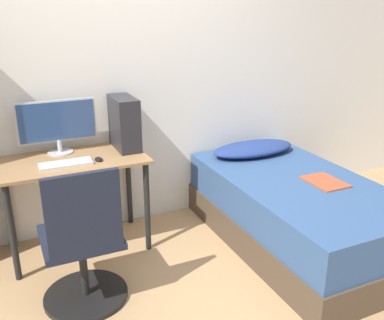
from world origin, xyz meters
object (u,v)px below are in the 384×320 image
office_chair (84,253)px  bed (296,212)px  pc_tower (124,123)px  monitor (57,124)px  keyboard (66,164)px

office_chair → bed: 1.67m
bed → pc_tower: bearing=148.1°
bed → monitor: size_ratio=3.21×
office_chair → pc_tower: (0.52, 0.79, 0.58)m
pc_tower → office_chair: bearing=-123.4°
bed → keyboard: 1.79m
monitor → pc_tower: 0.50m
office_chair → monitor: (0.03, 0.88, 0.60)m
office_chair → bed: bearing=2.3°
keyboard → pc_tower: (0.49, 0.20, 0.19)m
bed → office_chair: bearing=-177.7°
bed → monitor: bearing=153.7°
office_chair → monitor: bearing=87.9°
office_chair → monitor: size_ratio=1.66×
keyboard → office_chair: bearing=-92.5°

